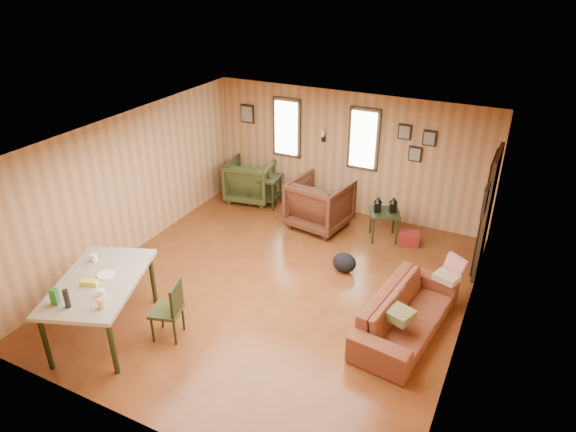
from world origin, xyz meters
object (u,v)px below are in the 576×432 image
at_px(end_table, 265,185).
at_px(dining_table, 99,286).
at_px(sofa, 408,307).
at_px(side_table, 385,211).
at_px(recliner_brown, 320,201).
at_px(recliner_green, 251,178).

height_order(end_table, dining_table, dining_table).
distance_m(sofa, side_table, 2.58).
height_order(recliner_brown, side_table, recliner_brown).
distance_m(end_table, dining_table, 4.53).
relative_size(sofa, recliner_brown, 1.98).
height_order(recliner_green, side_table, recliner_green).
distance_m(sofa, recliner_brown, 3.22).
distance_m(recliner_green, dining_table, 4.64).
bearing_deg(dining_table, recliner_brown, 51.02).
height_order(sofa, side_table, side_table).
xyz_separation_m(sofa, recliner_green, (-4.02, 2.76, 0.07)).
distance_m(recliner_brown, side_table, 1.22).
bearing_deg(sofa, recliner_brown, 52.06).
bearing_deg(recliner_green, dining_table, 84.71).
relative_size(sofa, recliner_green, 2.17).
bearing_deg(sofa, dining_table, 124.39).
relative_size(recliner_green, dining_table, 0.49).
height_order(sofa, recliner_green, recliner_green).
relative_size(side_table, dining_table, 0.43).
distance_m(recliner_green, end_table, 0.39).
xyz_separation_m(sofa, end_table, (-3.64, 2.66, 0.03)).
relative_size(recliner_green, side_table, 1.14).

